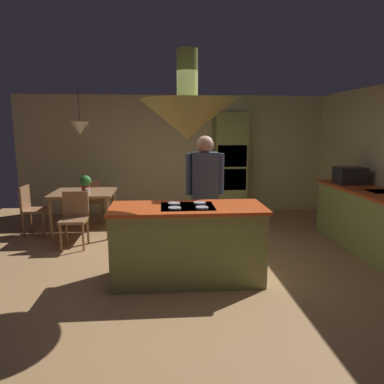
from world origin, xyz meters
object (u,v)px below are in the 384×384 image
Objects in this scene: potted_plant_on_table at (86,183)px; chair_at_corner at (31,207)px; cup_on_table at (88,191)px; microwave_on_counter at (350,175)px; kitchen_island at (188,243)px; dining_table at (84,197)px; chair_by_back_wall at (92,198)px; person_at_island at (205,190)px; oven_tower at (229,165)px; chair_facing_island at (75,215)px.

chair_at_corner is at bearing 175.59° from potted_plant_on_table.
chair_at_corner is 9.67× the size of cup_on_table.
kitchen_island is at bearing -151.64° from microwave_on_counter.
dining_table is 1.22× the size of chair_by_back_wall.
person_at_island is at bearing -35.34° from potted_plant_on_table.
dining_table is at bearing -90.00° from chair_at_corner.
cup_on_table is at bearing 146.97° from person_at_island.
microwave_on_counter is at bearing -4.38° from cup_on_table.
chair_facing_island is at bearing -146.96° from oven_tower.
person_at_island is at bearing 66.80° from kitchen_island.
oven_tower is at bearing 23.97° from potted_plant_on_table.
oven_tower is 3.92m from chair_at_corner.
potted_plant_on_table is 4.51m from microwave_on_counter.
chair_facing_island is at bearing -178.60° from microwave_on_counter.
potted_plant_on_table is at bearing 173.73° from microwave_on_counter.
chair_facing_island is at bearing 140.08° from kitchen_island.
person_at_island reaches higher than potted_plant_on_table.
dining_table is (-1.70, 2.10, 0.19)m from kitchen_island.
chair_by_back_wall is at bearing 94.61° from potted_plant_on_table.
kitchen_island is 6.24× the size of potted_plant_on_table.
chair_at_corner is at bearing 153.55° from person_at_island.
kitchen_island is 3.28m from microwave_on_counter.
potted_plant_on_table is at bearing 144.66° from person_at_island.
chair_facing_island is 9.67× the size of cup_on_table.
chair_facing_island is 1.00× the size of chair_by_back_wall.
chair_by_back_wall is 9.67× the size of cup_on_table.
person_at_island reaches higher than kitchen_island.
kitchen_island is 4.07× the size of microwave_on_counter.
person_at_island is at bearing 133.15° from chair_by_back_wall.
cup_on_table is (0.06, -0.15, -0.12)m from potted_plant_on_table.
kitchen_island reaches higher than chair_by_back_wall.
dining_table is 2.30× the size of microwave_on_counter.
cup_on_table is (1.03, -0.23, 0.30)m from chair_at_corner.
dining_table is (-2.80, -1.14, -0.43)m from oven_tower.
chair_by_back_wall is (0.00, 1.36, 0.00)m from chair_facing_island.
oven_tower reaches higher than kitchen_island.
microwave_on_counter is at bearing -6.27° from potted_plant_on_table.
person_at_island is at bearing -20.98° from chair_facing_island.
person_at_island is at bearing -116.45° from chair_at_corner.
person_at_island is at bearing -107.55° from oven_tower.
chair_by_back_wall is at bearing -53.27° from chair_at_corner.
dining_table is at bearing 144.05° from person_at_island.
person_at_island is 3.83× the size of microwave_on_counter.
cup_on_table is (-1.86, 1.21, -0.21)m from person_at_island.
chair_facing_island is at bearing 90.00° from chair_by_back_wall.
cup_on_table is at bearing -102.49° from chair_at_corner.
chair_by_back_wall is 1.89× the size of microwave_on_counter.
kitchen_island is at bearing 121.47° from chair_by_back_wall.
kitchen_island is at bearing -128.84° from chair_at_corner.
chair_at_corner is 1.89× the size of microwave_on_counter.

